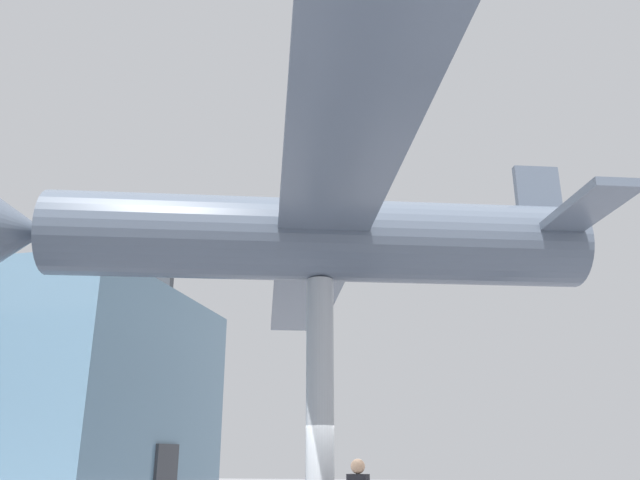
% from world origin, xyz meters
% --- Properties ---
extents(glass_pavilion_right, '(11.57, 12.89, 8.82)m').
position_xyz_m(glass_pavilion_right, '(9.75, 14.30, 4.12)').
color(glass_pavilion_right, '#60849E').
rests_on(glass_pavilion_right, ground_plane).
extents(support_pylon_central, '(0.59, 0.59, 5.63)m').
position_xyz_m(support_pylon_central, '(0.00, 0.00, 2.82)').
color(support_pylon_central, '#999EA3').
rests_on(support_pylon_central, ground_plane).
extents(suspended_airplane, '(20.89, 13.86, 3.00)m').
position_xyz_m(suspended_airplane, '(-0.06, 0.21, 6.59)').
color(suspended_airplane, '#4C5666').
rests_on(suspended_airplane, support_pylon_central).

